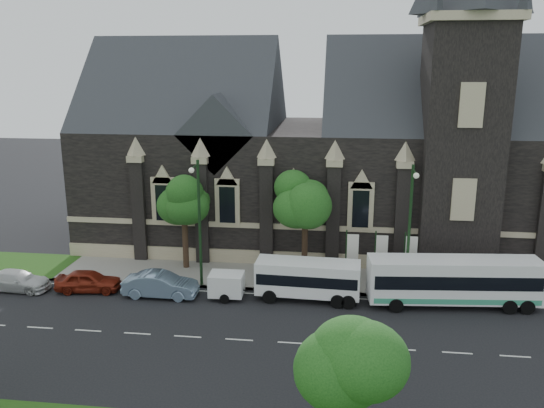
% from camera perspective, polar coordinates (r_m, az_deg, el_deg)
% --- Properties ---
extents(ground, '(160.00, 160.00, 0.00)m').
position_cam_1_polar(ground, '(32.30, -3.41, -13.81)').
color(ground, black).
rests_on(ground, ground).
extents(sidewalk, '(80.00, 5.00, 0.15)m').
position_cam_1_polar(sidewalk, '(40.78, -0.99, -7.47)').
color(sidewalk, gray).
rests_on(sidewalk, ground).
extents(museum, '(40.00, 17.70, 29.90)m').
position_cam_1_polar(museum, '(47.29, 6.73, 5.66)').
color(museum, black).
rests_on(museum, ground).
extents(tree_park_east, '(3.40, 3.40, 6.28)m').
position_cam_1_polar(tree_park_east, '(21.48, 8.66, -15.43)').
color(tree_park_east, black).
rests_on(tree_park_east, ground).
extents(tree_walk_right, '(4.08, 4.08, 7.80)m').
position_cam_1_polar(tree_walk_right, '(39.88, 3.79, 0.66)').
color(tree_walk_right, black).
rests_on(tree_walk_right, ground).
extents(tree_walk_left, '(3.91, 3.91, 7.64)m').
position_cam_1_polar(tree_walk_left, '(41.36, -8.77, 0.90)').
color(tree_walk_left, black).
rests_on(tree_walk_left, ground).
extents(street_lamp_near, '(0.36, 1.88, 9.00)m').
position_cam_1_polar(street_lamp_near, '(36.80, 14.05, -2.05)').
color(street_lamp_near, '#163217').
rests_on(street_lamp_near, ground).
extents(street_lamp_mid, '(0.36, 1.88, 9.00)m').
position_cam_1_polar(street_lamp_mid, '(37.68, -7.58, -1.36)').
color(street_lamp_mid, '#163217').
rests_on(street_lamp_mid, ground).
extents(banner_flag_left, '(0.90, 0.10, 4.00)m').
position_cam_1_polar(banner_flag_left, '(39.16, 8.07, -4.95)').
color(banner_flag_left, '#163217').
rests_on(banner_flag_left, ground).
extents(banner_flag_center, '(0.90, 0.10, 4.00)m').
position_cam_1_polar(banner_flag_center, '(39.26, 11.00, -5.03)').
color(banner_flag_center, '#163217').
rests_on(banner_flag_center, ground).
extents(banner_flag_right, '(0.90, 0.10, 4.00)m').
position_cam_1_polar(banner_flag_right, '(39.46, 13.91, -5.09)').
color(banner_flag_right, '#163217').
rests_on(banner_flag_right, ground).
extents(tour_coach, '(11.01, 3.36, 3.16)m').
position_cam_1_polar(tour_coach, '(37.51, 18.25, -7.50)').
color(tour_coach, white).
rests_on(tour_coach, ground).
extents(shuttle_bus, '(6.88, 2.66, 2.62)m').
position_cam_1_polar(shuttle_bus, '(36.74, 3.75, -7.59)').
color(shuttle_bus, white).
rests_on(shuttle_bus, ground).
extents(box_trailer, '(3.26, 1.91, 1.73)m').
position_cam_1_polar(box_trailer, '(37.14, -4.71, -8.26)').
color(box_trailer, white).
rests_on(box_trailer, ground).
extents(sedan, '(5.01, 1.76, 1.65)m').
position_cam_1_polar(sedan, '(38.10, -11.42, -8.17)').
color(sedan, '#7791AC').
rests_on(sedan, ground).
extents(car_far_red, '(4.56, 2.26, 1.49)m').
position_cam_1_polar(car_far_red, '(40.21, -18.42, -7.53)').
color(car_far_red, maroon).
rests_on(car_far_red, ground).
extents(car_far_white, '(4.72, 2.04, 1.35)m').
position_cam_1_polar(car_far_white, '(42.28, -24.85, -7.18)').
color(car_far_white, silver).
rests_on(car_far_white, ground).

